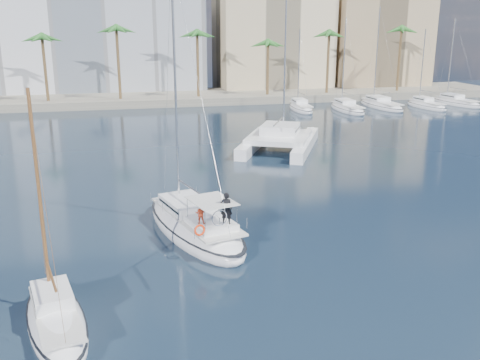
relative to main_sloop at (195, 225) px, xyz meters
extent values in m
plane|color=black|center=(2.42, -2.24, -0.53)|extent=(160.00, 160.00, 0.00)
cube|color=gray|center=(2.42, 58.76, 0.07)|extent=(120.00, 14.00, 1.20)
cube|color=silver|center=(-9.58, 70.76, 13.47)|extent=(42.00, 16.00, 28.00)
cube|color=beige|center=(24.42, 67.76, 9.47)|extent=(20.00, 14.00, 20.00)
cube|color=tan|center=(44.42, 65.76, 8.47)|extent=(18.00, 12.00, 18.00)
cylinder|color=brown|center=(2.42, 54.76, 4.72)|extent=(0.44, 0.44, 10.50)
sphere|color=#2B6B27|center=(2.42, 54.76, 9.97)|extent=(3.60, 3.60, 3.60)
cylinder|color=brown|center=(36.42, 54.76, 4.72)|extent=(0.44, 0.44, 10.50)
sphere|color=#2B6B27|center=(36.42, 54.76, 9.97)|extent=(3.60, 3.60, 3.60)
ellipsoid|color=white|center=(0.00, 0.01, -0.18)|extent=(6.51, 11.93, 2.36)
ellipsoid|color=black|center=(0.00, 0.01, 0.16)|extent=(6.57, 12.04, 0.18)
cube|color=silver|center=(0.06, -0.20, 0.72)|extent=(4.75, 8.91, 0.12)
cube|color=white|center=(-0.29, 1.07, 1.08)|extent=(3.33, 4.23, 0.60)
cube|color=black|center=(-0.29, 1.07, 1.10)|extent=(3.24, 3.81, 0.14)
cylinder|color=#B7BABF|center=(-0.64, 2.33, 8.23)|extent=(0.15, 0.15, 14.91)
cylinder|color=#B7BABF|center=(-0.03, 0.12, 2.28)|extent=(1.32, 4.46, 0.11)
cube|color=white|center=(0.64, -2.31, 0.96)|extent=(2.83, 3.31, 0.36)
cube|color=silver|center=(0.66, -2.41, 2.33)|extent=(2.83, 3.31, 0.04)
torus|color=silver|center=(0.93, -3.36, 1.63)|extent=(0.94, 0.31, 0.96)
torus|color=#F2340C|center=(-0.30, -4.15, 1.33)|extent=(0.66, 0.36, 0.64)
imported|color=black|center=(1.37, -3.04, 2.04)|extent=(0.77, 0.63, 1.82)
imported|color=#A33119|center=(-0.03, -2.67, 1.73)|extent=(0.68, 0.60, 1.19)
ellipsoid|color=white|center=(-7.19, -9.34, -0.28)|extent=(3.83, 7.58, 1.70)
ellipsoid|color=black|center=(-7.19, -9.34, -0.03)|extent=(3.87, 7.66, 0.18)
cube|color=silver|center=(-7.16, -9.48, 0.37)|extent=(2.79, 5.67, 0.12)
cube|color=white|center=(-7.35, -8.66, 0.73)|extent=(2.02, 2.65, 0.60)
cube|color=black|center=(-7.35, -8.66, 0.75)|extent=(1.98, 2.39, 0.14)
cylinder|color=brown|center=(-7.53, -7.85, 4.92)|extent=(0.15, 0.15, 8.97)
cylinder|color=brown|center=(-7.21, -9.27, 1.93)|extent=(0.76, 2.88, 0.11)
cube|color=white|center=(9.62, 22.51, 0.02)|extent=(6.93, 12.10, 1.10)
cube|color=white|center=(14.33, 20.12, 0.02)|extent=(6.93, 12.10, 1.10)
cube|color=white|center=(11.68, 20.73, 0.77)|extent=(8.46, 9.01, 0.50)
cube|color=white|center=(11.98, 21.31, 1.47)|extent=(4.93, 5.08, 1.00)
cube|color=black|center=(11.98, 21.31, 1.52)|extent=(4.72, 4.62, 0.18)
cylinder|color=#B7BABF|center=(12.86, 23.04, 9.61)|extent=(0.18, 0.18, 17.27)
ellipsoid|color=silver|center=(-0.85, 4.38, 0.02)|extent=(0.22, 0.43, 0.20)
sphere|color=silver|center=(-0.85, 4.58, 0.04)|extent=(0.11, 0.11, 0.11)
cube|color=gray|center=(-1.16, 4.38, 0.05)|extent=(0.49, 0.18, 0.12)
cube|color=gray|center=(-0.55, 4.38, 0.05)|extent=(0.49, 0.18, 0.12)
camera|label=1|loc=(-4.12, -30.33, 11.81)|focal=40.00mm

